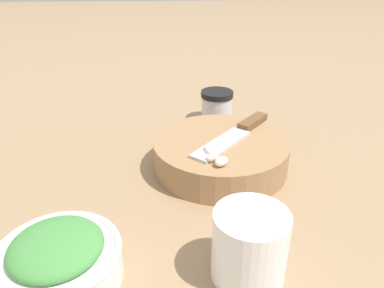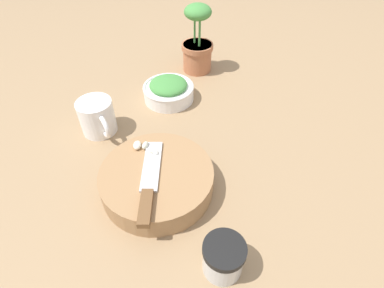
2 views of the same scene
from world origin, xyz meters
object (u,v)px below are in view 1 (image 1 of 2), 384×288
Objects in this scene: spice_jar at (217,106)px; cutting_board at (220,154)px; garlic_cloves at (214,156)px; herb_bowl at (59,259)px; chef_knife at (237,133)px; coffee_mug at (249,244)px.

cutting_board is at bearing 175.02° from spice_jar.
garlic_cloves reaches higher than herb_bowl.
herb_bowl is at bearing 152.44° from spice_jar.
spice_jar is (0.27, -0.04, -0.03)m from garlic_cloves.
herb_bowl is (-0.26, 0.25, -0.03)m from chef_knife.
coffee_mug is (-0.24, -0.00, 0.02)m from cutting_board.
garlic_cloves is (-0.06, 0.02, 0.03)m from cutting_board.
spice_jar is (0.45, -0.23, 0.00)m from herb_bowl.
chef_knife is at bearing -30.89° from garlic_cloves.
herb_bowl is at bearing 88.84° from coffee_mug.
herb_bowl is (-0.24, 0.22, 0.00)m from cutting_board.
garlic_cloves reaches higher than cutting_board.
chef_knife reaches higher than herb_bowl.
spice_jar is (0.21, -0.02, 0.01)m from cutting_board.
chef_knife is at bearing -6.51° from coffee_mug.
herb_bowl is at bearing 131.82° from garlic_cloves.
chef_knife is 1.21× the size of herb_bowl.
chef_knife reaches higher than cutting_board.
coffee_mug reaches higher than spice_jar.
cutting_board is 0.32m from herb_bowl.
spice_jar is 0.45m from coffee_mug.
chef_knife is 1.46× the size of coffee_mug.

